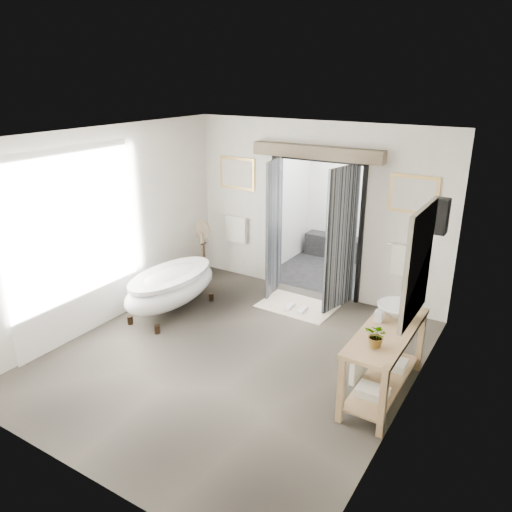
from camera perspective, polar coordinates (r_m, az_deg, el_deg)
name	(u,v)px	position (r m, az deg, el deg)	size (l,w,h in m)	color
ground_plane	(233,356)	(6.87, -2.68, -11.33)	(5.00, 5.00, 0.00)	#5D5448
room_shell	(222,226)	(6.03, -3.91, 3.47)	(4.52, 5.02, 2.91)	beige
shower_room	(348,221)	(9.79, 10.52, 3.94)	(2.22, 2.01, 2.51)	black
back_wall_dressing	(312,207)	(8.13, 6.40, 5.64)	(3.82, 0.80, 2.52)	black
clawfoot_tub	(171,286)	(7.94, -9.68, -3.42)	(0.83, 1.86, 0.91)	black
vanity	(382,356)	(6.07, 14.25, -11.02)	(0.57, 1.60, 0.85)	tan
pedestal_mirror	(203,255)	(9.04, -6.07, 0.07)	(0.34, 0.22, 1.15)	brown
rug	(297,306)	(8.22, 4.72, -5.72)	(1.20, 0.80, 0.01)	beige
slippers	(296,308)	(8.07, 4.59, -5.96)	(0.35, 0.26, 0.05)	silver
basin	(397,311)	(6.19, 15.79, -6.03)	(0.47, 0.47, 0.16)	white
plant	(377,336)	(5.47, 13.67, -8.84)	(0.24, 0.21, 0.27)	gray
soap_bottle_a	(379,314)	(6.02, 13.86, -6.43)	(0.09, 0.09, 0.20)	gray
soap_bottle_b	(400,299)	(6.52, 16.13, -4.69)	(0.13, 0.13, 0.17)	gray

